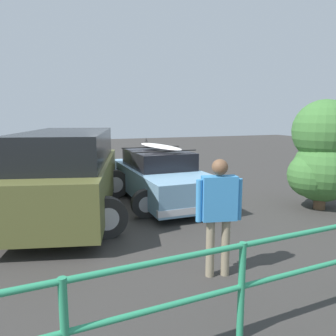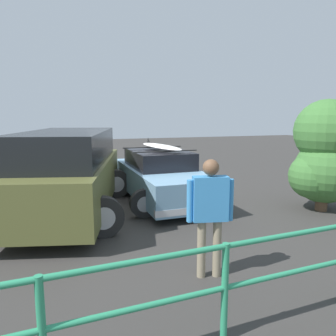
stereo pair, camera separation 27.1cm
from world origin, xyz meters
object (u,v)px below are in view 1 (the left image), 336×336
suv_car (69,173)px  bush_near_left (322,159)px  sedan_car (160,176)px  person_bystander (219,207)px

suv_car → bush_near_left: size_ratio=2.01×
suv_car → sedan_car: bearing=-165.9°
sedan_car → suv_car: (2.33, 0.59, 0.34)m
person_bystander → bush_near_left: bush_near_left is taller
sedan_car → suv_car: 2.43m
sedan_car → bush_near_left: size_ratio=1.65×
sedan_car → person_bystander: person_bystander is taller
person_bystander → bush_near_left: 4.45m
suv_car → person_bystander: (-1.73, 3.64, 0.02)m
person_bystander → suv_car: bearing=-64.6°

